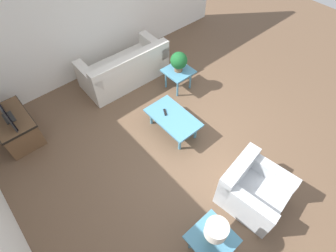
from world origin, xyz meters
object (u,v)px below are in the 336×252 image
(coffee_table, at_px, (173,118))
(table_lamp, at_px, (216,231))
(sofa, at_px, (125,69))
(side_table_plant, at_px, (178,73))
(potted_plant, at_px, (179,61))
(side_table_lamp, at_px, (212,240))
(tv_stand_chest, at_px, (16,127))
(armchair, at_px, (252,190))
(television, at_px, (2,108))

(coffee_table, distance_m, table_lamp, 2.26)
(sofa, distance_m, side_table_plant, 1.20)
(sofa, bearing_deg, potted_plant, 127.91)
(side_table_lamp, xyz_separation_m, tv_stand_chest, (3.75, 1.23, -0.13))
(armchair, bearing_deg, potted_plant, 63.21)
(sofa, relative_size, potted_plant, 4.44)
(side_table_plant, relative_size, tv_stand_chest, 0.57)
(side_table_plant, height_order, table_lamp, table_lamp)
(television, relative_size, table_lamp, 1.88)
(potted_plant, bearing_deg, armchair, 161.04)
(sofa, height_order, side_table_plant, sofa)
(armchair, height_order, potted_plant, potted_plant)
(side_table_plant, relative_size, television, 0.65)
(side_table_plant, bearing_deg, table_lamp, 144.91)
(coffee_table, bearing_deg, sofa, -5.92)
(armchair, height_order, side_table_lamp, armchair)
(armchair, bearing_deg, tv_stand_chest, 114.07)
(sofa, distance_m, coffee_table, 1.81)
(coffee_table, distance_m, tv_stand_chest, 2.91)
(side_table_plant, distance_m, side_table_lamp, 3.41)
(side_table_lamp, xyz_separation_m, potted_plant, (2.79, -1.96, 0.31))
(potted_plant, bearing_deg, side_table_lamp, 144.91)
(tv_stand_chest, bearing_deg, side_table_lamp, -161.89)
(armchair, bearing_deg, side_table_lamp, 178.20)
(sofa, relative_size, side_table_lamp, 3.43)
(television, distance_m, potted_plant, 3.33)
(tv_stand_chest, relative_size, television, 1.15)
(sofa, bearing_deg, tv_stand_chest, 1.40)
(tv_stand_chest, bearing_deg, coffee_table, -128.15)
(sofa, bearing_deg, side_table_plant, 127.91)
(armchair, distance_m, television, 4.32)
(coffee_table, relative_size, side_table_lamp, 1.83)
(sofa, xyz_separation_m, tv_stand_chest, (-0.00, 2.47, -0.02))
(armchair, distance_m, side_table_plant, 2.84)
(sofa, distance_m, potted_plant, 1.27)
(side_table_lamp, bearing_deg, armchair, -83.97)
(side_table_lamp, bearing_deg, potted_plant, -35.09)
(coffee_table, height_order, television, television)
(side_table_plant, distance_m, table_lamp, 3.43)
(side_table_lamp, distance_m, table_lamp, 0.37)
(tv_stand_chest, relative_size, table_lamp, 2.16)
(side_table_plant, distance_m, television, 3.35)
(armchair, xyz_separation_m, side_table_lamp, (-0.11, 1.04, 0.11))
(sofa, relative_size, side_table_plant, 3.43)
(television, bearing_deg, table_lamp, -161.83)
(sofa, height_order, tv_stand_chest, sofa)
(armchair, height_order, tv_stand_chest, armchair)
(potted_plant, bearing_deg, table_lamp, 144.91)
(sofa, distance_m, table_lamp, 3.98)
(coffee_table, bearing_deg, armchair, 179.36)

